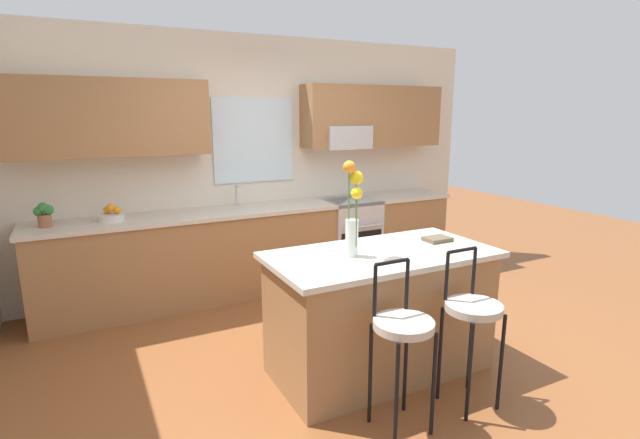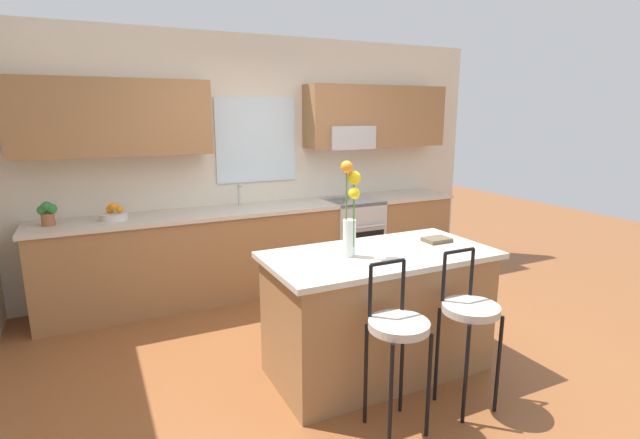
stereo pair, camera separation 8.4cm
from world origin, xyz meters
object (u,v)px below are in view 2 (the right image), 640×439
Objects in this scene: fruit_bowl_oranges at (114,215)px; potted_plant_small at (47,213)px; kitchen_island at (378,312)px; bar_stool_near at (398,333)px; cookbook at (437,240)px; oven_range at (351,238)px; bar_stool_middle at (469,316)px; flower_vase at (350,207)px.

fruit_bowl_oranges is 0.54m from potted_plant_small.
bar_stool_near is (-0.28, -0.63, 0.17)m from kitchen_island.
cookbook is at bearing -35.23° from potted_plant_small.
fruit_bowl_oranges is at bearing 0.40° from potted_plant_small.
oven_range is 4.27× the size of potted_plant_small.
cookbook is at bearing 5.43° from kitchen_island.
oven_range is at bearing 66.01° from bar_stool_near.
oven_range is at bearing 80.35° from cookbook.
potted_plant_small reaches higher than fruit_bowl_oranges.
kitchen_island is 1.58× the size of bar_stool_middle.
fruit_bowl_oranges is at bearing 179.36° from oven_range.
bar_stool_middle is (0.55, 0.00, 0.00)m from bar_stool_near.
bar_stool_middle reaches higher than kitchen_island.
potted_plant_small is (-2.73, 1.93, 0.10)m from cookbook.
flower_vase is (-1.12, -1.94, 0.81)m from oven_range.
bar_stool_middle is at bearing -112.18° from cookbook.
bar_stool_near is 0.55m from bar_stool_middle.
bar_stool_middle is at bearing -51.93° from flower_vase.
bar_stool_middle is 4.34× the size of fruit_bowl_oranges.
cookbook is (0.83, 0.68, 0.30)m from bar_stool_near.
oven_range is 0.56× the size of kitchen_island.
bar_stool_middle is at bearing -103.10° from oven_range.
flower_vase is 2.77× the size of fruit_bowl_oranges.
flower_vase is 2.77m from potted_plant_small.
cookbook is 0.93× the size of potted_plant_small.
cookbook is (0.28, 0.68, 0.30)m from bar_stool_middle.
bar_stool_near is at bearing -113.52° from kitchen_island.
oven_range is 2.38m from flower_vase.
bar_stool_near is at bearing -53.93° from potted_plant_small.
oven_range is 4.60× the size of cookbook.
bar_stool_middle is 3.26m from fruit_bowl_oranges.
oven_range is 1.99m from cookbook.
bar_stool_near is at bearing -62.39° from fruit_bowl_oranges.
flower_vase is at bearing -45.28° from potted_plant_small.
potted_plant_small is at bearing 137.70° from kitchen_island.
potted_plant_small is at bearing 134.72° from flower_vase.
flower_vase reaches higher than bar_stool_near.
oven_range is 3.83× the size of fruit_bowl_oranges.
flower_vase reaches higher than kitchen_island.
bar_stool_middle is 1.05m from flower_vase.
potted_plant_small is at bearing -179.60° from fruit_bowl_oranges.
potted_plant_small is at bearing 133.18° from bar_stool_middle.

